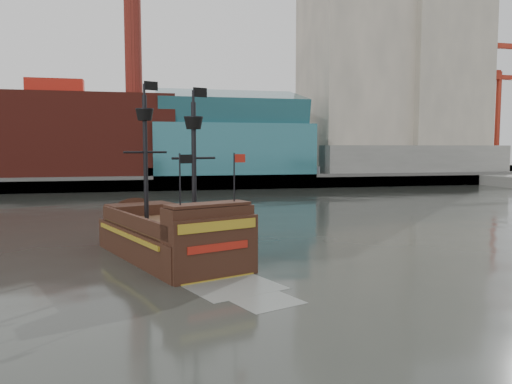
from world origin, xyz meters
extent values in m
plane|color=#262924|center=(0.00, 0.00, 0.00)|extent=(400.00, 400.00, 0.00)
cube|color=slate|center=(0.00, 92.00, 1.00)|extent=(220.00, 60.00, 2.00)
cube|color=#4C4C49|center=(0.00, 62.50, 1.30)|extent=(220.00, 1.00, 2.60)
cube|color=maroon|center=(-22.00, 72.00, 9.50)|extent=(42.00, 18.00, 15.00)
cube|color=#28626C|center=(10.00, 70.00, 7.00)|extent=(30.00, 16.00, 10.00)
cube|color=beige|center=(40.00, 80.00, 25.00)|extent=(20.00, 22.00, 46.00)
cube|color=#ADA591|center=(58.00, 76.00, 21.00)|extent=(18.00, 18.00, 38.00)
cube|color=beige|center=(50.00, 97.00, 28.00)|extent=(24.00, 20.00, 52.00)
cube|color=slate|center=(48.00, 66.00, 5.00)|extent=(40.00, 6.00, 6.00)
cylinder|color=maroon|center=(-8.00, 74.00, 28.00)|extent=(3.20, 3.20, 22.00)
cube|color=#28626C|center=(10.00, 70.00, 15.00)|extent=(28.00, 14.94, 8.78)
cube|color=slate|center=(78.00, 82.00, 3.50)|extent=(4.00, 4.00, 3.00)
cylinder|color=maroon|center=(78.00, 82.00, 18.00)|extent=(1.40, 1.40, 32.00)
cube|color=maroon|center=(75.00, 82.00, 33.00)|extent=(5.00, 2.50, 2.50)
cube|color=slate|center=(88.00, 92.00, 3.50)|extent=(4.00, 4.00, 3.00)
cylinder|color=maroon|center=(88.00, 92.00, 15.00)|extent=(1.40, 1.40, 26.00)
cube|color=maroon|center=(85.00, 92.00, 27.00)|extent=(5.00, 2.50, 2.50)
cube|color=black|center=(-5.58, 8.14, 0.67)|extent=(9.86, 14.44, 2.89)
cube|color=#48311A|center=(-5.58, 8.14, 2.28)|extent=(8.88, 13.00, 0.33)
cube|color=black|center=(-7.44, 13.14, 2.67)|extent=(5.36, 4.15, 1.11)
cube|color=black|center=(-3.57, 2.72, 3.11)|extent=(5.57, 3.51, 2.00)
cube|color=black|center=(-3.21, 1.76, 1.33)|extent=(5.20, 2.16, 4.45)
cube|color=olive|center=(-3.16, 1.62, 3.11)|extent=(4.72, 1.83, 0.56)
cube|color=maroon|center=(-3.16, 1.62, 1.89)|extent=(3.68, 1.44, 0.44)
cylinder|color=black|center=(-7.00, 9.39, 6.78)|extent=(0.40, 0.40, 8.67)
cylinder|color=black|center=(-3.95, 6.61, 6.45)|extent=(0.40, 0.40, 8.00)
cone|color=black|center=(-7.00, 9.39, 9.78)|extent=(1.57, 1.57, 0.78)
cone|color=black|center=(-3.95, 6.61, 9.12)|extent=(1.57, 1.57, 0.78)
cube|color=black|center=(-6.53, 9.57, 11.78)|extent=(0.95, 0.38, 0.61)
cube|color=black|center=(-3.48, 6.79, 11.12)|extent=(0.95, 0.38, 0.61)
cube|color=gray|center=(-2.56, 0.01, 0.01)|extent=(5.82, 5.40, 0.02)
camera|label=1|loc=(-7.49, -26.03, 7.52)|focal=35.00mm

